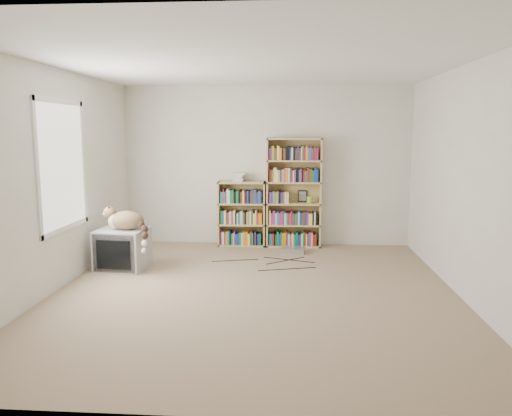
# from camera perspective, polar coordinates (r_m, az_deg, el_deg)

# --- Properties ---
(floor) EXTENTS (4.50, 5.00, 0.01)m
(floor) POSITION_cam_1_polar(r_m,az_deg,el_deg) (5.68, -0.15, -9.60)
(floor) COLOR gray
(floor) RESTS_ON ground
(wall_back) EXTENTS (4.50, 0.02, 2.50)m
(wall_back) POSITION_cam_1_polar(r_m,az_deg,el_deg) (7.91, 1.17, 4.82)
(wall_back) COLOR beige
(wall_back) RESTS_ON floor
(wall_front) EXTENTS (4.50, 0.02, 2.50)m
(wall_front) POSITION_cam_1_polar(r_m,az_deg,el_deg) (2.96, -3.72, -1.71)
(wall_front) COLOR beige
(wall_front) RESTS_ON floor
(wall_left) EXTENTS (0.02, 5.00, 2.50)m
(wall_left) POSITION_cam_1_polar(r_m,az_deg,el_deg) (6.02, -22.07, 2.97)
(wall_left) COLOR beige
(wall_left) RESTS_ON floor
(wall_right) EXTENTS (0.02, 5.00, 2.50)m
(wall_right) POSITION_cam_1_polar(r_m,az_deg,el_deg) (5.72, 22.98, 2.65)
(wall_right) COLOR beige
(wall_right) RESTS_ON floor
(ceiling) EXTENTS (4.50, 5.00, 0.02)m
(ceiling) POSITION_cam_1_polar(r_m,az_deg,el_deg) (5.44, -0.17, 16.26)
(ceiling) COLOR white
(ceiling) RESTS_ON wall_back
(window) EXTENTS (0.02, 1.22, 1.52)m
(window) POSITION_cam_1_polar(r_m,az_deg,el_deg) (6.18, -21.24, 4.55)
(window) COLOR white
(window) RESTS_ON wall_left
(crt_tv) EXTENTS (0.66, 0.61, 0.53)m
(crt_tv) POSITION_cam_1_polar(r_m,az_deg,el_deg) (6.79, -14.97, -4.55)
(crt_tv) COLOR #A4A5A7
(crt_tv) RESTS_ON floor
(cat) EXTENTS (0.66, 0.48, 0.54)m
(cat) POSITION_cam_1_polar(r_m,az_deg,el_deg) (6.62, -14.30, -1.71)
(cat) COLOR #3A2817
(cat) RESTS_ON crt_tv
(bookcase_tall) EXTENTS (0.85, 0.30, 1.69)m
(bookcase_tall) POSITION_cam_1_polar(r_m,az_deg,el_deg) (7.80, 4.34, 1.47)
(bookcase_tall) COLOR tan
(bookcase_tall) RESTS_ON floor
(bookcase_short) EXTENTS (0.74, 0.30, 1.02)m
(bookcase_short) POSITION_cam_1_polar(r_m,az_deg,el_deg) (7.89, -1.61, -0.89)
(bookcase_short) COLOR tan
(bookcase_short) RESTS_ON floor
(book_stack) EXTENTS (0.19, 0.25, 0.14)m
(book_stack) POSITION_cam_1_polar(r_m,az_deg,el_deg) (7.82, -2.04, 3.55)
(book_stack) COLOR #B01720
(book_stack) RESTS_ON bookcase_short
(green_mug) EXTENTS (0.09, 0.09, 0.10)m
(green_mug) POSITION_cam_1_polar(r_m,az_deg,el_deg) (7.80, 6.16, 0.97)
(green_mug) COLOR #73BC35
(green_mug) RESTS_ON bookcase_tall
(framed_print) EXTENTS (0.14, 0.05, 0.18)m
(framed_print) POSITION_cam_1_polar(r_m,az_deg,el_deg) (7.89, 5.33, 1.37)
(framed_print) COLOR black
(framed_print) RESTS_ON bookcase_tall
(dvd_player) EXTENTS (0.36, 0.28, 0.08)m
(dvd_player) POSITION_cam_1_polar(r_m,az_deg,el_deg) (7.49, 4.28, -4.81)
(dvd_player) COLOR #9FA0A4
(dvd_player) RESTS_ON floor
(wall_outlet) EXTENTS (0.01, 0.08, 0.13)m
(wall_outlet) POSITION_cam_1_polar(r_m,az_deg,el_deg) (7.24, -17.40, -3.37)
(wall_outlet) COLOR silver
(wall_outlet) RESTS_ON wall_left
(floor_cables) EXTENTS (1.20, 0.70, 0.01)m
(floor_cables) POSITION_cam_1_polar(r_m,az_deg,el_deg) (6.89, 1.51, -6.28)
(floor_cables) COLOR black
(floor_cables) RESTS_ON floor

